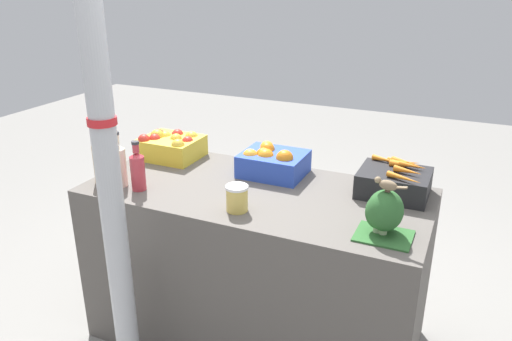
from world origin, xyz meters
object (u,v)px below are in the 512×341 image
juice_bottle_cloudy (118,164)px  pickle_jar (237,198)px  orange_crate (272,162)px  carrot_crate (395,181)px  broccoli_pile (384,212)px  juice_bottle_amber (100,160)px  support_pole (105,150)px  sparrow_bird (387,185)px  apple_crate (170,145)px  juice_bottle_ruby (138,170)px

juice_bottle_cloudy → pickle_jar: (0.65, -0.01, -0.06)m
orange_crate → juice_bottle_cloudy: 0.77m
carrot_crate → broccoli_pile: size_ratio=1.45×
orange_crate → juice_bottle_amber: 0.85m
support_pole → broccoli_pile: 1.11m
sparrow_bird → juice_bottle_cloudy: bearing=12.3°
support_pole → sparrow_bird: size_ratio=17.57×
pickle_jar → sparrow_bird: bearing=2.8°
apple_crate → orange_crate: 0.62m
carrot_crate → pickle_jar: (-0.59, -0.46, -0.01)m
support_pole → pickle_jar: size_ratio=20.22×
pickle_jar → carrot_crate: bearing=38.0°
juice_bottle_ruby → orange_crate: bearing=41.2°
juice_bottle_ruby → pickle_jar: bearing=-1.2°
apple_crate → carrot_crate: bearing=0.2°
carrot_crate → juice_bottle_amber: 1.42m
support_pole → broccoli_pile: size_ratio=10.79×
juice_bottle_cloudy → pickle_jar: juice_bottle_cloudy is taller
orange_crate → support_pole: bearing=-114.7°
juice_bottle_ruby → pickle_jar: size_ratio=2.08×
apple_crate → juice_bottle_amber: 0.46m
broccoli_pile → orange_crate: bearing=147.8°
carrot_crate → juice_bottle_ruby: 1.21m
apple_crate → sparrow_bird: 1.35m
apple_crate → sparrow_bird: sparrow_bird is taller
apple_crate → broccoli_pile: broccoli_pile is taller
orange_crate → broccoli_pile: 0.76m
support_pole → sparrow_bird: support_pole is taller
carrot_crate → juice_bottle_cloudy: bearing=-160.0°
support_pole → juice_bottle_cloudy: bearing=125.6°
support_pole → juice_bottle_amber: bearing=135.4°
carrot_crate → juice_bottle_cloudy: juice_bottle_cloudy is taller
juice_bottle_cloudy → sparrow_bird: bearing=0.9°
juice_bottle_amber → orange_crate: bearing=31.4°
broccoli_pile → juice_bottle_cloudy: (-1.27, -0.04, 0.02)m
support_pole → juice_bottle_cloudy: (-0.25, 0.36, -0.22)m
broccoli_pile → juice_bottle_cloudy: juice_bottle_cloudy is taller
juice_bottle_ruby → sparrow_bird: (1.16, 0.02, 0.12)m
broccoli_pile → sparrow_bird: bearing=-80.2°
juice_bottle_amber → carrot_crate: bearing=18.6°
support_pole → apple_crate: support_pole is taller
orange_crate → juice_bottle_ruby: 0.67m
carrot_crate → juice_bottle_cloudy: size_ratio=1.16×
pickle_jar → apple_crate: bearing=144.6°
support_pole → juice_bottle_ruby: size_ratio=9.72×
orange_crate → juice_bottle_ruby: size_ratio=1.31×
broccoli_pile → sparrow_bird: size_ratio=1.63×
apple_crate → carrot_crate: (1.24, 0.01, -0.01)m
orange_crate → juice_bottle_amber: size_ratio=1.17×
pickle_jar → juice_bottle_amber: bearing=179.2°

